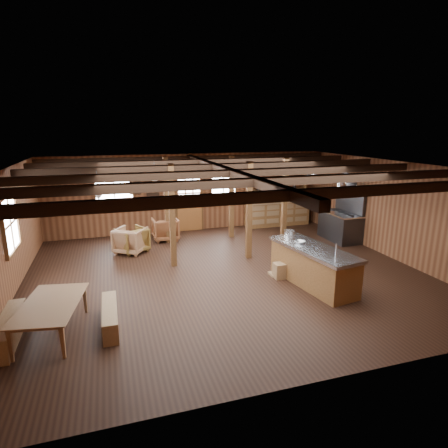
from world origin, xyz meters
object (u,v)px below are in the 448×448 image
Objects in this scene: kitchen_island at (313,266)px; armchair_b at (165,229)px; dining_table at (54,319)px; armchair_c at (131,240)px; armchair_a at (132,240)px; commercial_range at (342,221)px.

kitchen_island is 5.54m from armchair_b.
dining_table is 2.08× the size of armchair_c.
armchair_c is at bearing 33.85° from armchair_a.
kitchen_island reaches higher than dining_table.
commercial_range is at bearing 161.15° from armchair_b.
kitchen_island is at bearing -133.20° from commercial_range.
armchair_a is 1.49m from armchair_b.
commercial_range is (2.85, 3.03, 0.16)m from kitchen_island.
dining_table is at bearing 177.07° from kitchen_island.
armchair_b reaches higher than armchair_a.
commercial_range reaches higher than armchair_c.
armchair_b is 0.98× the size of armchair_c.
armchair_b is (2.85, 5.37, 0.07)m from dining_table.
dining_table is 4.75m from armchair_a.
armchair_a reaches higher than dining_table.
armchair_b is at bearing -108.76° from armchair_c.
armchair_b reaches higher than dining_table.
kitchen_island is 3.06× the size of armchair_c.
kitchen_island is 3.12× the size of armchair_b.
armchair_c is (-1.20, -1.01, 0.01)m from armchair_b.
kitchen_island reaches higher than armchair_a.
commercial_range is 5.96m from armchair_b.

